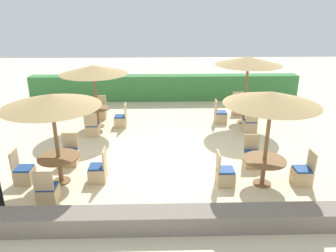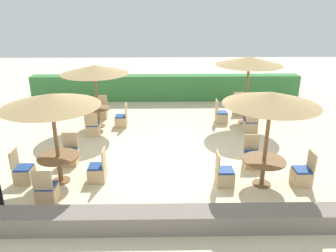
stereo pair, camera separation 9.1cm
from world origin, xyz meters
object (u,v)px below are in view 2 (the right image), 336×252
at_px(round_table_back_left, 98,112).
at_px(patio_chair_back_left_north, 102,112).
at_px(patio_chair_front_right_west, 224,176).
at_px(patio_chair_back_left_east, 122,120).
at_px(patio_chair_back_right_north, 239,108).
at_px(patio_chair_front_left_east, 98,172).
at_px(patio_chair_front_left_north, 70,156).
at_px(round_table_front_right, 264,165).
at_px(patio_chair_back_left_south, 93,129).
at_px(parasol_back_right, 249,61).
at_px(patio_chair_front_right_east, 302,175).
at_px(parasol_front_right, 271,99).
at_px(patio_chair_back_right_west, 221,116).
at_px(parasol_front_left, 51,100).
at_px(round_table_back_right, 245,108).
at_px(patio_chair_front_left_west, 24,173).
at_px(patio_chair_front_left_south, 47,192).
at_px(parasol_back_left, 95,70).
at_px(round_table_front_left, 59,161).
at_px(patio_chair_front_right_north, 252,158).

bearing_deg(round_table_back_left, patio_chair_back_left_north, 92.97).
height_order(patio_chair_front_right_west, patio_chair_back_left_east, same).
height_order(patio_chair_back_right_north, patio_chair_front_right_west, same).
xyz_separation_m(patio_chair_front_left_east, patio_chair_back_left_east, (0.17, 4.14, 0.00)).
distance_m(patio_chair_back_right_north, patio_chair_front_left_north, 7.60).
height_order(patio_chair_front_right_west, round_table_back_left, patio_chair_front_right_west).
distance_m(round_table_front_right, patio_chair_back_left_south, 6.24).
distance_m(parasol_back_right, patio_chair_front_right_east, 5.30).
height_order(parasol_front_right, round_table_back_left, parasol_front_right).
bearing_deg(patio_chair_back_right_west, parasol_front_left, -48.35).
bearing_deg(patio_chair_front_right_east, round_table_back_right, 4.60).
distance_m(patio_chair_back_right_west, patio_chair_back_left_north, 4.93).
bearing_deg(patio_chair_back_right_north, patio_chair_front_left_west, 38.54).
bearing_deg(patio_chair_front_left_south, patio_chair_back_right_west, 47.05).
xyz_separation_m(round_table_back_right, patio_chair_front_right_west, (-1.69, -4.80, -0.33)).
xyz_separation_m(patio_chair_front_left_north, parasol_back_left, (0.28, 3.18, 1.96)).
distance_m(parasol_front_right, round_table_back_left, 7.04).
relative_size(patio_chair_back_right_west, patio_chair_front_right_west, 1.00).
height_order(patio_chair_back_right_west, round_table_front_right, patio_chair_back_right_west).
xyz_separation_m(patio_chair_front_right_east, round_table_back_left, (-6.18, 4.48, 0.30)).
relative_size(patio_chair_front_left_east, patio_chair_back_left_east, 1.00).
distance_m(round_table_front_left, round_table_back_left, 4.22).
relative_size(patio_chair_front_left_west, patio_chair_front_left_east, 1.00).
bearing_deg(patio_chair_front_right_west, patio_chair_back_right_west, 171.32).
bearing_deg(patio_chair_front_right_west, patio_chair_front_left_south, -80.71).
xyz_separation_m(round_table_front_left, patio_chair_front_left_east, (1.00, 0.02, -0.33)).
distance_m(parasol_back_left, round_table_back_left, 1.66).
distance_m(parasol_back_left, patio_chair_back_left_south, 2.18).
xyz_separation_m(parasol_back_right, patio_chair_front_left_west, (-7.03, -4.56, -2.20)).
bearing_deg(parasol_back_left, patio_chair_back_left_north, 92.97).
distance_m(patio_chair_back_left_north, patio_chair_back_left_south, 1.94).
bearing_deg(round_table_back_left, patio_chair_front_left_south, -93.33).
height_order(patio_chair_front_right_west, patio_chair_back_left_south, same).
height_order(patio_chair_back_right_north, patio_chair_front_left_north, same).
bearing_deg(patio_chair_back_left_east, parasol_front_right, -136.40).
bearing_deg(patio_chair_front_right_north, parasol_back_left, -33.93).
relative_size(patio_chair_back_right_west, parasol_back_left, 0.37).
relative_size(round_table_back_right, patio_chair_back_right_north, 1.14).
xyz_separation_m(patio_chair_front_left_east, patio_chair_back_left_north, (-0.78, 5.16, 0.00)).
bearing_deg(patio_chair_front_left_west, round_table_front_left, 91.26).
xyz_separation_m(patio_chair_front_right_west, round_table_back_left, (-4.11, 4.46, 0.30)).
bearing_deg(patio_chair_front_left_east, round_table_back_right, -48.25).
bearing_deg(patio_chair_back_right_north, patio_chair_front_right_east, 93.71).
distance_m(parasol_back_right, patio_chair_front_right_west, 5.54).
height_order(patio_chair_front_left_north, patio_chair_back_left_south, same).
bearing_deg(parasol_front_left, patio_chair_front_left_east, 1.23).
height_order(patio_chair_back_right_north, parasol_front_right, parasol_front_right).
relative_size(patio_chair_back_right_north, patio_chair_back_left_south, 1.00).
height_order(round_table_front_left, patio_chair_front_left_south, patio_chair_front_left_south).
distance_m(patio_chair_front_right_north, patio_chair_front_left_north, 5.40).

